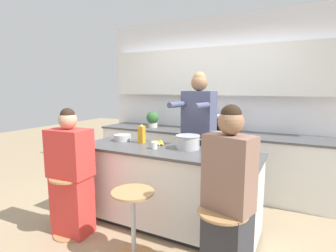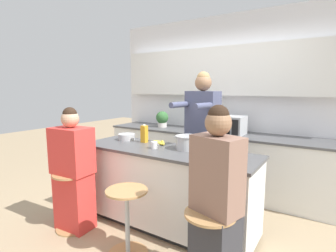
% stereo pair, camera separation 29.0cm
% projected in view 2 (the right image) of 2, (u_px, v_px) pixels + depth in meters
% --- Properties ---
extents(ground_plane, '(16.00, 16.00, 0.00)m').
position_uv_depth(ground_plane, '(165.00, 225.00, 3.02)').
color(ground_plane, tan).
extents(wall_back, '(3.91, 0.22, 2.70)m').
position_uv_depth(wall_back, '(223.00, 89.00, 4.20)').
color(wall_back, white).
rests_on(wall_back, ground_plane).
extents(back_counter, '(3.62, 0.68, 0.89)m').
position_uv_depth(back_counter, '(213.00, 160.00, 4.09)').
color(back_counter, white).
rests_on(back_counter, ground_plane).
extents(kitchen_island, '(2.07, 0.66, 0.90)m').
position_uv_depth(kitchen_island, '(165.00, 187.00, 2.95)').
color(kitchen_island, black).
rests_on(kitchen_island, ground_plane).
extents(bar_stool_leftmost, '(0.39, 0.39, 0.64)m').
position_uv_depth(bar_stool_leftmost, '(72.00, 198.00, 2.90)').
color(bar_stool_leftmost, tan).
rests_on(bar_stool_leftmost, ground_plane).
extents(bar_stool_center, '(0.39, 0.39, 0.64)m').
position_uv_depth(bar_stool_center, '(127.00, 218.00, 2.44)').
color(bar_stool_center, tan).
rests_on(bar_stool_center, ground_plane).
extents(bar_stool_rightmost, '(0.39, 0.39, 0.64)m').
position_uv_depth(bar_stool_rightmost, '(209.00, 248.00, 1.99)').
color(bar_stool_rightmost, tan).
rests_on(bar_stool_rightmost, ground_plane).
extents(person_cooking, '(0.47, 0.58, 1.77)m').
position_uv_depth(person_cooking, '(202.00, 142.00, 3.34)').
color(person_cooking, '#383842').
rests_on(person_cooking, ground_plane).
extents(person_wrapped_blanket, '(0.44, 0.32, 1.37)m').
position_uv_depth(person_wrapped_blanket, '(73.00, 173.00, 2.87)').
color(person_wrapped_blanket, red).
rests_on(person_wrapped_blanket, ground_plane).
extents(person_seated_near, '(0.41, 0.35, 1.45)m').
position_uv_depth(person_seated_near, '(216.00, 208.00, 1.97)').
color(person_seated_near, '#333338').
rests_on(person_seated_near, ground_plane).
extents(cooking_pot, '(0.35, 0.27, 0.15)m').
position_uv_depth(cooking_pot, '(188.00, 142.00, 2.86)').
color(cooking_pot, '#B7BABC').
rests_on(cooking_pot, kitchen_island).
extents(fruit_bowl, '(0.19, 0.19, 0.08)m').
position_uv_depth(fruit_bowl, '(214.00, 158.00, 2.37)').
color(fruit_bowl, '#B7BABC').
rests_on(fruit_bowl, kitchen_island).
extents(mixing_bowl_steel, '(0.22, 0.22, 0.08)m').
position_uv_depth(mixing_bowl_steel, '(127.00, 137.00, 3.40)').
color(mixing_bowl_steel, '#B7BABC').
rests_on(mixing_bowl_steel, kitchen_island).
extents(coffee_cup_near, '(0.10, 0.07, 0.08)m').
position_uv_depth(coffee_cup_near, '(154.00, 145.00, 2.91)').
color(coffee_cup_near, white).
rests_on(coffee_cup_near, kitchen_island).
extents(banana_bunch, '(0.18, 0.13, 0.06)m').
position_uv_depth(banana_bunch, '(160.00, 143.00, 3.10)').
color(banana_bunch, yellow).
rests_on(banana_bunch, kitchen_island).
extents(juice_carton, '(0.07, 0.07, 0.23)m').
position_uv_depth(juice_carton, '(144.00, 134.00, 3.23)').
color(juice_carton, gold).
rests_on(juice_carton, kitchen_island).
extents(microwave, '(0.51, 0.37, 0.27)m').
position_uv_depth(microwave, '(227.00, 125.00, 3.85)').
color(microwave, '#B2B5B7').
rests_on(microwave, back_counter).
extents(potted_plant, '(0.22, 0.22, 0.28)m').
position_uv_depth(potted_plant, '(162.00, 119.00, 4.53)').
color(potted_plant, beige).
rests_on(potted_plant, back_counter).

